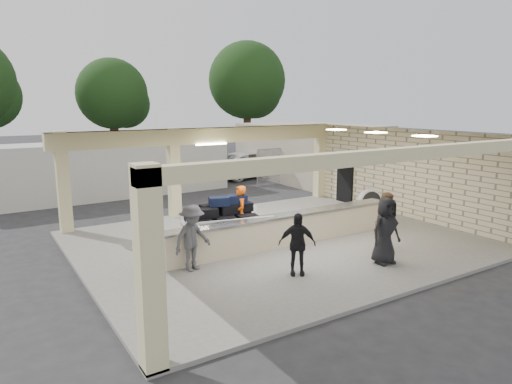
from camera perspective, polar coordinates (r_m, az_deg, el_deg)
ground at (r=14.84m, az=2.46°, el=-6.46°), size 120.00×120.00×0.00m
pavilion at (r=15.15m, az=1.74°, el=-0.82°), size 12.01×10.00×3.55m
baggage_counter at (r=14.28m, az=3.62°, el=-4.72°), size 8.20×0.58×0.98m
luggage_cart at (r=14.29m, az=-3.96°, el=-3.34°), size 2.88×2.12×1.52m
drum_fan at (r=18.67m, az=14.00°, el=-1.11°), size 0.95×0.57×1.00m
baggage_handler at (r=14.44m, az=-2.02°, el=-2.79°), size 0.53×0.74×1.82m
passenger_a at (r=14.19m, az=16.02°, el=-3.56°), size 0.94×0.64×1.78m
passenger_b at (r=11.80m, az=5.15°, el=-6.48°), size 1.00×0.80×1.63m
passenger_c at (r=12.14m, az=-7.97°, el=-5.71°), size 1.21×0.70×1.77m
passenger_d at (r=13.02m, az=15.89°, el=-4.68°), size 0.93×0.43×1.86m
car_white_a at (r=28.15m, az=-0.83°, el=3.52°), size 5.78×3.59×1.53m
car_white_b at (r=32.19m, az=7.39°, el=4.39°), size 5.08×2.36×1.55m
car_dark at (r=29.27m, az=-6.67°, el=3.56°), size 4.32×2.87×1.36m
container_white at (r=23.06m, az=-18.49°, el=2.67°), size 12.31×2.80×2.65m
fence at (r=28.30m, az=10.53°, el=3.95°), size 12.06×0.06×2.03m
tree_mid at (r=39.20m, az=-17.13°, el=11.31°), size 6.00×5.60×8.00m
tree_right at (r=43.10m, az=-0.86°, el=13.39°), size 7.20×7.00×10.00m
adjacent_building at (r=28.01m, az=6.91°, el=5.11°), size 6.00×8.00×3.20m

